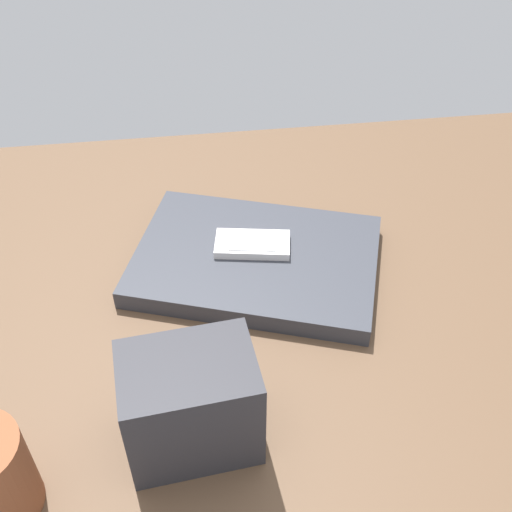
% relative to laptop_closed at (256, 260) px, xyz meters
% --- Properties ---
extents(desk_surface, '(1.20, 0.80, 0.03)m').
position_rel_laptop_closed_xyz_m(desk_surface, '(0.02, 0.05, -0.03)').
color(desk_surface, brown).
rests_on(desk_surface, ground).
extents(laptop_closed, '(0.36, 0.31, 0.03)m').
position_rel_laptop_closed_xyz_m(laptop_closed, '(0.00, 0.00, 0.00)').
color(laptop_closed, '#33353D').
rests_on(laptop_closed, desk_surface).
extents(cell_phone_on_laptop, '(0.10, 0.07, 0.01)m').
position_rel_laptop_closed_xyz_m(cell_phone_on_laptop, '(0.00, -0.01, 0.02)').
color(cell_phone_on_laptop, silver).
rests_on(cell_phone_on_laptop, laptop_closed).
extents(desk_organizer, '(0.13, 0.10, 0.12)m').
position_rel_laptop_closed_xyz_m(desk_organizer, '(0.10, 0.24, 0.05)').
color(desk_organizer, '#2D2D33').
rests_on(desk_organizer, desk_surface).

